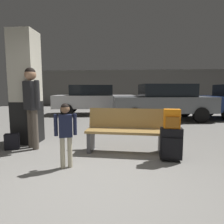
{
  "coord_description": "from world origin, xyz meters",
  "views": [
    {
      "loc": [
        0.54,
        -2.43,
        1.29
      ],
      "look_at": [
        0.26,
        1.3,
        0.85
      ],
      "focal_mm": 30.93,
      "sensor_mm": 36.0,
      "label": 1
    }
  ],
  "objects_px": {
    "backpack_dark_floor": "(12,142)",
    "parked_car_near": "(163,101)",
    "parked_car_far": "(94,99)",
    "bench": "(126,130)",
    "backpack_bright": "(172,119)",
    "child": "(66,129)",
    "suitcase": "(171,144)",
    "structural_pillar": "(26,89)",
    "adult": "(31,99)"
  },
  "relations": [
    {
      "from": "backpack_dark_floor",
      "to": "parked_car_near",
      "type": "distance_m",
      "value": 5.99
    },
    {
      "from": "backpack_dark_floor",
      "to": "parked_car_far",
      "type": "xyz_separation_m",
      "value": [
        0.76,
        6.06,
        0.64
      ]
    },
    {
      "from": "backpack_dark_floor",
      "to": "bench",
      "type": "bearing_deg",
      "value": 1.02
    },
    {
      "from": "backpack_bright",
      "to": "child",
      "type": "distance_m",
      "value": 1.85
    },
    {
      "from": "bench",
      "to": "parked_car_near",
      "type": "distance_m",
      "value": 4.65
    },
    {
      "from": "bench",
      "to": "parked_car_near",
      "type": "xyz_separation_m",
      "value": [
        1.56,
        4.36,
        0.36
      ]
    },
    {
      "from": "child",
      "to": "parked_car_far",
      "type": "distance_m",
      "value": 6.99
    },
    {
      "from": "bench",
      "to": "parked_car_far",
      "type": "xyz_separation_m",
      "value": [
        -1.69,
        6.02,
        0.36
      ]
    },
    {
      "from": "child",
      "to": "parked_car_near",
      "type": "distance_m",
      "value": 5.87
    },
    {
      "from": "suitcase",
      "to": "child",
      "type": "relative_size",
      "value": 0.57
    },
    {
      "from": "bench",
      "to": "suitcase",
      "type": "height_order",
      "value": "bench"
    },
    {
      "from": "backpack_bright",
      "to": "child",
      "type": "bearing_deg",
      "value": -166.26
    },
    {
      "from": "backpack_bright",
      "to": "parked_car_near",
      "type": "distance_m",
      "value": 4.91
    },
    {
      "from": "bench",
      "to": "backpack_dark_floor",
      "type": "height_order",
      "value": "bench"
    },
    {
      "from": "suitcase",
      "to": "parked_car_far",
      "type": "distance_m",
      "value": 6.99
    },
    {
      "from": "bench",
      "to": "parked_car_near",
      "type": "relative_size",
      "value": 0.38
    },
    {
      "from": "structural_pillar",
      "to": "parked_car_far",
      "type": "relative_size",
      "value": 0.62
    },
    {
      "from": "parked_car_far",
      "to": "parked_car_near",
      "type": "bearing_deg",
      "value": -27.0
    },
    {
      "from": "structural_pillar",
      "to": "bench",
      "type": "distance_m",
      "value": 2.59
    },
    {
      "from": "backpack_dark_floor",
      "to": "parked_car_near",
      "type": "height_order",
      "value": "parked_car_near"
    },
    {
      "from": "child",
      "to": "parked_car_far",
      "type": "height_order",
      "value": "parked_car_far"
    },
    {
      "from": "structural_pillar",
      "to": "suitcase",
      "type": "relative_size",
      "value": 4.37
    },
    {
      "from": "suitcase",
      "to": "backpack_dark_floor",
      "type": "height_order",
      "value": "suitcase"
    },
    {
      "from": "adult",
      "to": "parked_car_far",
      "type": "height_order",
      "value": "adult"
    },
    {
      "from": "child",
      "to": "backpack_dark_floor",
      "type": "distance_m",
      "value": 1.8
    },
    {
      "from": "structural_pillar",
      "to": "child",
      "type": "xyz_separation_m",
      "value": [
        1.41,
        -1.46,
        -0.65
      ]
    },
    {
      "from": "structural_pillar",
      "to": "adult",
      "type": "xyz_separation_m",
      "value": [
        0.36,
        -0.48,
        -0.23
      ]
    },
    {
      "from": "bench",
      "to": "backpack_bright",
      "type": "distance_m",
      "value": 1.01
    },
    {
      "from": "bench",
      "to": "child",
      "type": "distance_m",
      "value": 1.36
    },
    {
      "from": "backpack_dark_floor",
      "to": "adult",
      "type": "bearing_deg",
      "value": 11.97
    },
    {
      "from": "bench",
      "to": "adult",
      "type": "relative_size",
      "value": 0.93
    },
    {
      "from": "backpack_bright",
      "to": "adult",
      "type": "xyz_separation_m",
      "value": [
        -2.84,
        0.54,
        0.31
      ]
    },
    {
      "from": "bench",
      "to": "child",
      "type": "bearing_deg",
      "value": -136.16
    },
    {
      "from": "child",
      "to": "parked_car_far",
      "type": "xyz_separation_m",
      "value": [
        -0.72,
        6.95,
        0.15
      ]
    },
    {
      "from": "backpack_dark_floor",
      "to": "parked_car_near",
      "type": "xyz_separation_m",
      "value": [
        4.01,
        4.4,
        0.64
      ]
    },
    {
      "from": "bench",
      "to": "adult",
      "type": "distance_m",
      "value": 2.12
    },
    {
      "from": "structural_pillar",
      "to": "parked_car_near",
      "type": "xyz_separation_m",
      "value": [
        3.94,
        3.84,
        -0.5
      ]
    },
    {
      "from": "bench",
      "to": "child",
      "type": "relative_size",
      "value": 1.53
    },
    {
      "from": "suitcase",
      "to": "parked_car_far",
      "type": "relative_size",
      "value": 0.14
    },
    {
      "from": "child",
      "to": "backpack_dark_floor",
      "type": "bearing_deg",
      "value": 149.11
    },
    {
      "from": "backpack_bright",
      "to": "parked_car_far",
      "type": "distance_m",
      "value": 6.98
    },
    {
      "from": "bench",
      "to": "backpack_bright",
      "type": "xyz_separation_m",
      "value": [
        0.82,
        -0.49,
        0.33
      ]
    },
    {
      "from": "bench",
      "to": "structural_pillar",
      "type": "bearing_deg",
      "value": 167.58
    },
    {
      "from": "structural_pillar",
      "to": "suitcase",
      "type": "height_order",
      "value": "structural_pillar"
    },
    {
      "from": "bench",
      "to": "backpack_bright",
      "type": "bearing_deg",
      "value": -31.03
    },
    {
      "from": "backpack_bright",
      "to": "backpack_dark_floor",
      "type": "xyz_separation_m",
      "value": [
        -3.27,
        0.45,
        -0.6
      ]
    },
    {
      "from": "backpack_dark_floor",
      "to": "parked_car_near",
      "type": "bearing_deg",
      "value": 47.66
    },
    {
      "from": "structural_pillar",
      "to": "child",
      "type": "distance_m",
      "value": 2.13
    },
    {
      "from": "child",
      "to": "backpack_dark_floor",
      "type": "relative_size",
      "value": 3.14
    },
    {
      "from": "bench",
      "to": "backpack_bright",
      "type": "relative_size",
      "value": 4.79
    }
  ]
}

